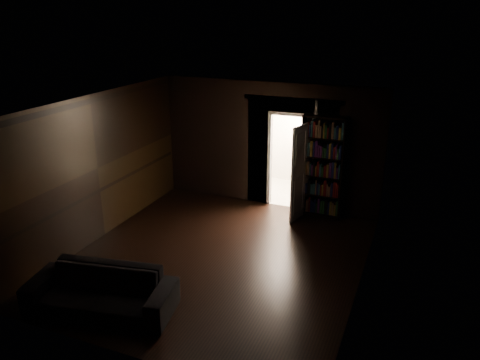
% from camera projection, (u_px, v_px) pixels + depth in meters
% --- Properties ---
extents(ground, '(5.50, 5.50, 0.00)m').
position_uv_depth(ground, '(218.00, 258.00, 8.47)').
color(ground, black).
rests_on(ground, ground).
extents(room_walls, '(5.02, 5.61, 2.84)m').
position_uv_depth(room_walls, '(240.00, 153.00, 8.83)').
color(room_walls, black).
rests_on(room_walls, ground).
extents(kitchen_alcove, '(2.20, 1.80, 2.60)m').
position_uv_depth(kitchen_alcove, '(304.00, 143.00, 11.24)').
color(kitchen_alcove, beige).
rests_on(kitchen_alcove, ground).
extents(sofa, '(2.32, 1.32, 0.84)m').
position_uv_depth(sofa, '(100.00, 285.00, 6.89)').
color(sofa, black).
rests_on(sofa, ground).
extents(bookshelf, '(0.95, 0.65, 2.20)m').
position_uv_depth(bookshelf, '(322.00, 167.00, 9.90)').
color(bookshelf, black).
rests_on(bookshelf, ground).
extents(refrigerator, '(0.86, 0.81, 1.65)m').
position_uv_depth(refrigerator, '(313.00, 158.00, 11.43)').
color(refrigerator, white).
rests_on(refrigerator, ground).
extents(door, '(0.23, 0.84, 2.05)m').
position_uv_depth(door, '(302.00, 172.00, 9.82)').
color(door, white).
rests_on(door, ground).
extents(figurine, '(0.13, 0.13, 0.30)m').
position_uv_depth(figurine, '(316.00, 107.00, 9.61)').
color(figurine, white).
rests_on(figurine, bookshelf).
extents(bottles, '(0.61, 0.15, 0.24)m').
position_uv_depth(bottles, '(314.00, 119.00, 11.12)').
color(bottles, black).
rests_on(bottles, refrigerator).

